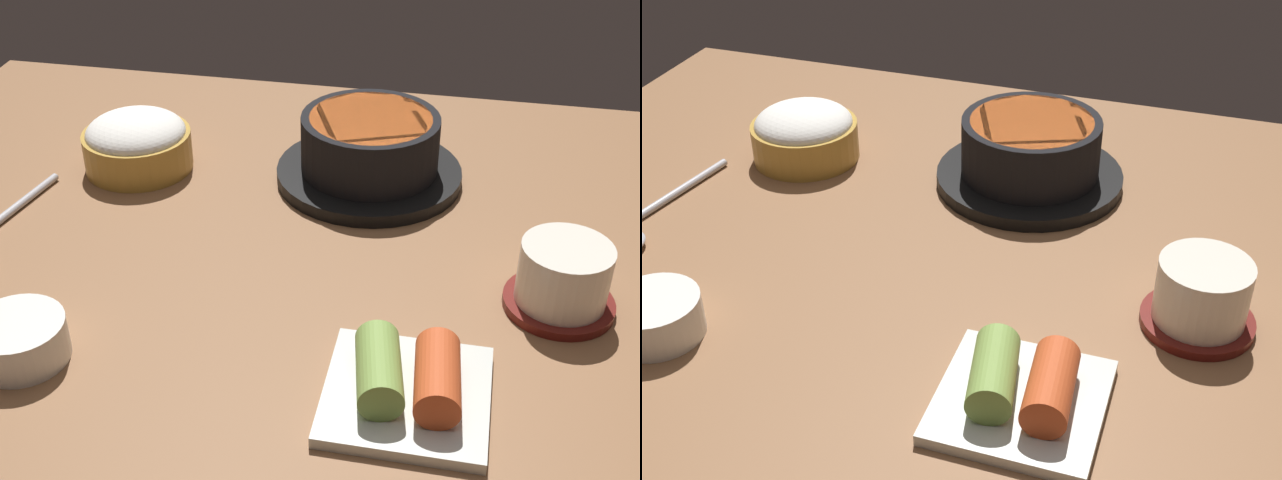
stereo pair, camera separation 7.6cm
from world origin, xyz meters
TOP-DOWN VIEW (x-y plane):
  - dining_table at (0.00, 0.00)cm, footprint 100.00×76.00cm
  - stone_pot at (3.84, 14.87)cm, footprint 19.47×19.47cm
  - rice_bowl at (-20.98, 12.69)cm, footprint 11.56×11.56cm
  - tea_cup_with_saucer at (22.91, -3.57)cm, footprint 9.36×9.36cm
  - kimchi_plate at (11.62, -17.33)cm, footprint 12.15×12.15cm
  - side_bowl_near at (-18.44, -18.51)cm, footprint 7.44×7.44cm

SIDE VIEW (x-z plane):
  - dining_table at x=0.00cm, z-range 0.00..2.00cm
  - kimchi_plate at x=11.62cm, z-range 1.47..5.84cm
  - side_bowl_near at x=-18.44cm, z-range 2.13..5.56cm
  - rice_bowl at x=-20.98cm, z-range 1.92..8.03cm
  - tea_cup_with_saucer at x=22.91cm, z-range 1.95..8.04cm
  - stone_pot at x=3.84cm, z-range 1.79..9.02cm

